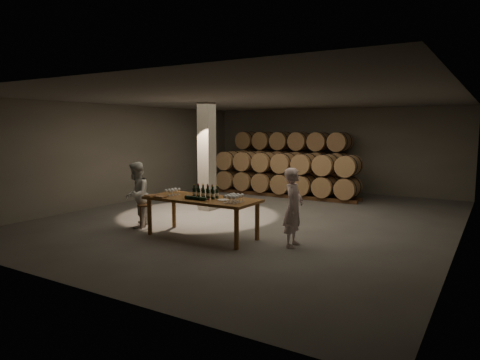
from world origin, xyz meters
The scene contains 15 objects.
room centered at (-1.80, 0.20, 1.60)m, with size 12.00×12.00×12.00m.
tasting_table centered at (0.00, -2.50, 0.80)m, with size 2.60×1.10×0.90m.
barrel_stack_back centered at (-1.35, 5.20, 1.20)m, with size 4.70×0.95×2.31m.
barrel_stack_front centered at (-0.96, 3.80, 0.83)m, with size 5.48×0.95×1.57m.
bottle_cluster centered at (0.06, -2.45, 1.01)m, with size 0.60×0.23×0.30m.
lying_bottles centered at (0.06, -2.79, 0.94)m, with size 0.63×0.08×0.08m.
glass_cluster_left centered at (-0.81, -2.54, 1.01)m, with size 0.19×0.41×0.16m.
glass_cluster_right centered at (0.91, -2.60, 1.02)m, with size 0.30×0.41×0.17m.
plate centered at (0.59, -2.53, 0.91)m, with size 0.26×0.26×0.01m, color silver.
notebook_near centered at (-0.84, -2.93, 0.92)m, with size 0.27×0.21×0.03m, color brown.
notebook_corner centered at (-1.18, -2.87, 0.91)m, with size 0.20×0.25×0.02m, color brown.
pen centered at (-0.71, -2.95, 0.91)m, with size 0.01×0.01×0.13m, color black.
stool centered at (-1.71, -2.54, 0.49)m, with size 0.36×0.36×0.60m.
person_man centered at (2.06, -2.11, 0.82)m, with size 0.60×0.39×1.64m, color silver.
person_woman centered at (-1.97, -2.54, 0.81)m, with size 0.79×0.61×1.62m, color silver.
Camera 1 is at (5.64, -10.10, 2.45)m, focal length 32.00 mm.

